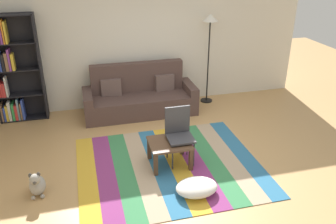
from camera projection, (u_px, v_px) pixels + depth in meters
name	position (u px, v px, depth m)	size (l,w,h in m)	color
ground_plane	(180.00, 162.00, 5.67)	(14.00, 14.00, 0.00)	tan
back_wall	(147.00, 41.00, 7.33)	(6.80, 0.10, 2.70)	silver
rug	(169.00, 166.00, 5.57)	(2.82, 2.41, 0.01)	gold
couch	(140.00, 97.00, 7.24)	(2.26, 0.80, 1.00)	#4C3833
bookshelf	(11.00, 72.00, 6.67)	(0.90, 0.28, 2.06)	black
coffee_table	(170.00, 146.00, 5.48)	(0.63, 0.56, 0.40)	#513826
pouf	(197.00, 187.00, 4.91)	(0.59, 0.45, 0.19)	white
dog	(37.00, 184.00, 4.88)	(0.22, 0.35, 0.40)	#9E998E
standing_lamp	(210.00, 30.00, 7.23)	(0.32, 0.32, 1.91)	black
tv_remote	(175.00, 140.00, 5.47)	(0.04, 0.15, 0.02)	black
folding_chair	(179.00, 130.00, 5.52)	(0.40, 0.40, 0.90)	#38383D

